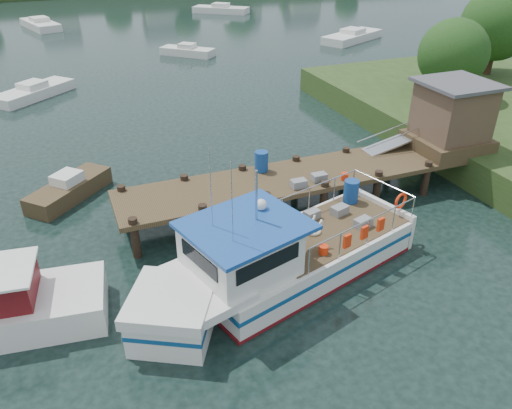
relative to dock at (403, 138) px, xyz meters
name	(u,v)px	position (x,y,z in m)	size (l,w,h in m)	color
ground_plane	(265,211)	(-6.51, -0.01, -2.24)	(160.00, 160.00, 0.00)	black
dock	(403,138)	(0.00, 0.00, 0.00)	(16.60, 3.00, 4.78)	#463621
lobster_boat	(274,261)	(-8.10, -4.57, -1.29)	(10.78, 5.61, 5.23)	silver
moored_rowboat	(69,189)	(-13.93, 4.17, -1.81)	(3.83, 3.78, 1.17)	#463621
moored_far	(221,9)	(8.00, 49.68, -1.79)	(7.17, 6.30, 1.22)	silver
moored_a	(34,92)	(-15.21, 20.06, -1.85)	(5.59, 5.31, 1.06)	silver
moored_b	(187,51)	(-2.31, 28.04, -1.85)	(4.64, 4.47, 1.06)	silver
moored_c	(352,36)	(14.75, 28.08, -1.80)	(7.85, 5.67, 1.18)	silver
moored_d	(40,24)	(-14.23, 46.89, -1.79)	(4.36, 7.56, 1.22)	silver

